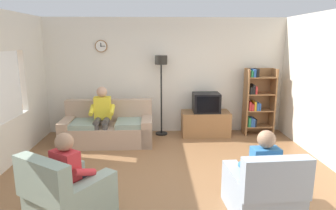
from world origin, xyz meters
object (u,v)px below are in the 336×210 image
Objects in this scene: armchair_near_window at (68,197)px; person_in_left_armchair at (72,171)px; tv_stand at (205,123)px; person_on_couch at (102,113)px; tv at (206,103)px; couch at (108,129)px; armchair_near_bookshelf at (263,193)px; floor_lamp at (161,73)px; person_in_right_armchair at (261,167)px; bookshelf at (257,101)px.

person_in_left_armchair is at bearing 55.72° from armchair_near_window.
tv_stand is 2.39m from person_on_couch.
tv is 2.35m from person_on_couch.
couch is 1.71× the size of person_in_left_armchair.
armchair_near_bookshelf is at bearing -49.40° from couch.
floor_lamp is at bearing 174.50° from tv_stand.
armchair_near_window is 2.72m from person_on_couch.
person_in_right_armchair is at bearing 93.55° from armchair_near_bookshelf.
person_in_right_armchair reaches higher than armchair_near_bookshelf.
armchair_near_window is 2.45m from person_in_right_armchair.
tv is 0.39× the size of bookshelf.
person_in_right_armchair is (2.48, -2.59, -0.09)m from person_on_couch.
person_on_couch is (-2.28, -0.55, -0.09)m from tv.
person_in_left_armchair reaches higher than armchair_near_window.
person_in_right_armchair is (-0.01, 0.09, 0.32)m from armchair_near_bookshelf.
couch is 2.28m from tv.
person_on_couch is (-0.05, 2.69, 0.41)m from armchair_near_window.
person_on_couch is 3.58m from person_in_right_armchair.
tv_stand is at bearing -176.59° from bookshelf.
bookshelf is 4.81m from armchair_near_window.
armchair_near_bookshelf is at bearing -47.21° from person_on_couch.
person_in_left_armchair is (0.10, -2.62, -0.09)m from person_on_couch.
person_in_left_armchair is 2.37m from person_in_right_armchair.
bookshelf is 3.51m from armchair_near_bookshelf.
floor_lamp is 3.59m from person_in_right_armchair.
armchair_near_window is at bearing -109.60° from floor_lamp.
tv_stand is 3.88m from person_in_left_armchair.
tv is at bearing 55.52° from person_in_left_armchair.
floor_lamp reaches higher than person_in_left_armchair.
person_in_right_armchair is at bearing 0.62° from person_in_left_armchair.
tv is 0.54× the size of person_in_left_armchair.
person_in_left_armchair is 1.00× the size of person_in_right_armchair.
tv_stand is 0.71× the size of bookshelf.
person_on_couch reaches higher than tv.
person_on_couch is at bearing -169.43° from bookshelf.
armchair_near_bookshelf is at bearing -86.45° from person_in_right_armchair.
person_in_right_armchair is (-1.01, -3.24, -0.18)m from bookshelf.
person_on_couch is at bearing 91.09° from armchair_near_window.
tv is 3.97m from armchair_near_window.
floor_lamp reaches higher than person_on_couch.
tv_stand is 0.93× the size of armchair_near_window.
tv_stand is at bearing 90.00° from tv.
person_in_right_armchair is (2.37, 0.03, 0.00)m from person_in_left_armchair.
bookshelf is 1.32× the size of armchair_near_window.
person_in_right_armchair is (2.39, -2.70, 0.29)m from couch.
tv_stand is 0.59× the size of floor_lamp.
tv_stand is 1.19× the size of armchair_near_bookshelf.
person_on_couch is 2.62m from person_in_left_armchair.
floor_lamp reaches higher than armchair_near_window.
floor_lamp is 1.99× the size of armchair_near_bookshelf.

